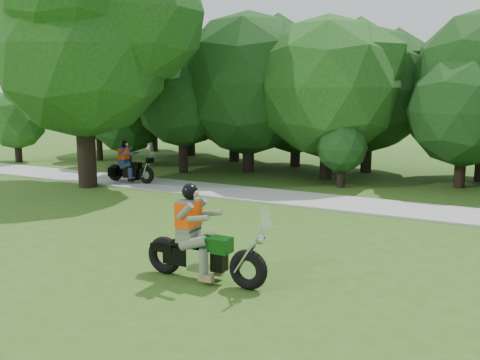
% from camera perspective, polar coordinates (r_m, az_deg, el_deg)
% --- Properties ---
extents(ground, '(100.00, 100.00, 0.00)m').
position_cam_1_polar(ground, '(9.62, 3.27, -12.24)').
color(ground, '#315718').
rests_on(ground, ground).
extents(walkway, '(60.00, 2.20, 0.06)m').
position_cam_1_polar(walkway, '(16.91, 14.76, -2.81)').
color(walkway, '#999994').
rests_on(walkway, ground).
extents(tree_line, '(40.44, 11.50, 7.87)m').
position_cam_1_polar(tree_line, '(22.95, 18.80, 9.24)').
color(tree_line, black).
rests_on(tree_line, ground).
extents(big_tree_west, '(8.64, 6.56, 9.96)m').
position_cam_1_polar(big_tree_west, '(20.78, -16.03, 15.28)').
color(big_tree_west, black).
rests_on(big_tree_west, ground).
extents(chopper_motorcycle, '(2.59, 0.69, 1.85)m').
position_cam_1_polar(chopper_motorcycle, '(10.16, -4.40, -6.97)').
color(chopper_motorcycle, black).
rests_on(chopper_motorcycle, ground).
extents(touring_motorcycle, '(2.11, 0.68, 1.61)m').
position_cam_1_polar(touring_motorcycle, '(20.96, -11.92, 1.37)').
color(touring_motorcycle, black).
rests_on(touring_motorcycle, walkway).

